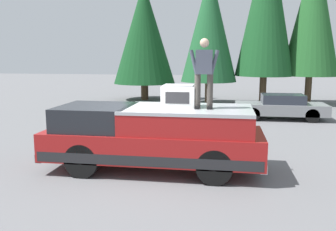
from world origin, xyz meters
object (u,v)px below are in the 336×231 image
Objects in this scene: pickup_truck at (154,137)px; parked_car_grey at (281,107)px; compressor_unit at (179,96)px; person_on_truck_bed at (204,72)px.

parked_car_grey is at bearing -27.70° from pickup_truck.
compressor_unit reaches higher than parked_car_grey.
parked_car_grey is at bearing -20.13° from person_on_truck_bed.
person_on_truck_bed is at bearing -111.25° from compressor_unit.
person_on_truck_bed is at bearing 159.87° from parked_car_grey.
person_on_truck_bed is 0.41× the size of parked_car_grey.
person_on_truck_bed reaches higher than parked_car_grey.
person_on_truck_bed reaches higher than pickup_truck.
pickup_truck is 3.28× the size of person_on_truck_bed.
compressor_unit is 9.04m from parked_car_grey.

